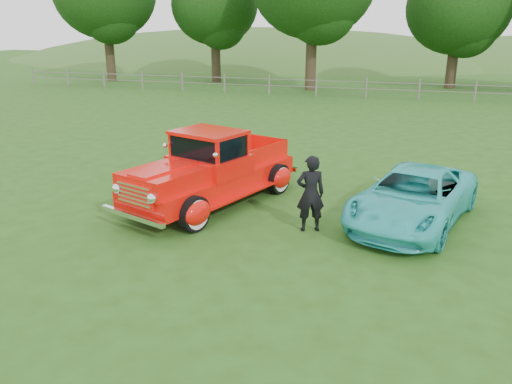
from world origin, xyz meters
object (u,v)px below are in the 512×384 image
(tree_mid_west, at_px, (215,5))
(red_pickup, at_px, (212,171))
(man, at_px, (310,194))
(tree_near_east, at_px, (459,8))
(teal_sedan, at_px, (413,197))

(tree_mid_west, bearing_deg, red_pickup, -68.16)
(tree_mid_west, height_order, man, tree_mid_west)
(red_pickup, bearing_deg, tree_mid_west, 130.48)
(tree_near_east, height_order, teal_sedan, tree_near_east)
(man, bearing_deg, tree_near_east, -120.89)
(tree_mid_west, xyz_separation_m, red_pickup, (10.47, -26.12, -4.75))
(tree_near_east, distance_m, man, 28.67)
(man, bearing_deg, red_pickup, -42.81)
(red_pickup, distance_m, man, 2.73)
(tree_mid_west, xyz_separation_m, man, (13.04, -27.05, -4.75))
(tree_mid_west, relative_size, man, 5.27)
(teal_sedan, relative_size, man, 2.61)
(tree_near_east, bearing_deg, tree_mid_west, -176.63)
(tree_mid_west, distance_m, tree_near_east, 17.03)
(teal_sedan, bearing_deg, red_pickup, -162.02)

